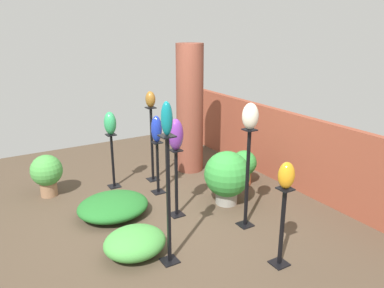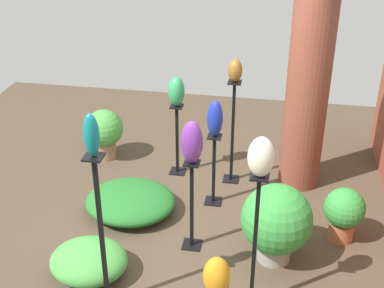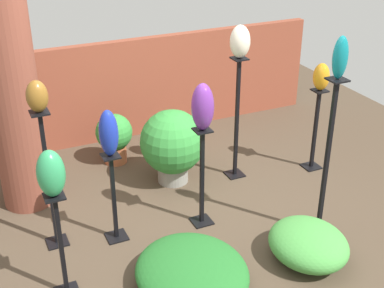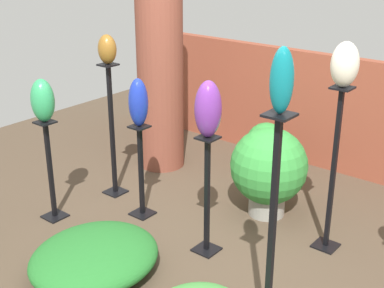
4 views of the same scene
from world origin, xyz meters
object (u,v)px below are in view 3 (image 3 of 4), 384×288
Objects in this scene: art_vase_ivory at (240,42)px; art_vase_teal at (340,58)px; art_vase_bronze at (37,96)px; art_vase_jade at (51,173)px; pedestal_bronze at (50,186)px; pedestal_cobalt at (114,202)px; potted_plant_front_right at (172,144)px; potted_plant_front_left at (114,136)px; art_vase_violet at (203,107)px; art_vase_cobalt at (109,133)px; art_vase_amber at (321,77)px; pedestal_ivory at (237,124)px; pedestal_amber at (315,133)px; pedestal_teal at (326,166)px; pedestal_jade at (62,251)px; brick_pillar at (13,97)px; pedestal_violet at (202,182)px.

art_vase_ivory is 1.36m from art_vase_teal.
art_vase_jade is (-0.07, -0.72, -0.35)m from art_vase_bronze.
pedestal_bronze is 0.61m from pedestal_cobalt.
potted_plant_front_right is 1.38× the size of potted_plant_front_left.
pedestal_cobalt is at bearing 42.66° from art_vase_jade.
potted_plant_front_right is at bearing 86.41° from art_vase_violet.
art_vase_bronze is 0.32× the size of potted_plant_front_right.
art_vase_cobalt is (0.54, -0.16, 0.50)m from pedestal_bronze.
pedestal_ivory is at bearing 166.59° from art_vase_amber.
pedestal_amber is (3.11, 0.21, -0.18)m from pedestal_bronze.
pedestal_teal reaches higher than art_vase_violet.
art_vase_jade is 0.45× the size of potted_plant_front_right.
art_vase_cobalt reaches higher than pedestal_jade.
brick_pillar is at bearing 97.71° from art_vase_bronze.
pedestal_teal is 1.04m from art_vase_teal.
pedestal_jade is 3.39m from art_vase_amber.
pedestal_bronze is 3.90× the size of art_vase_ivory.
art_vase_jade is 0.84m from art_vase_cobalt.
pedestal_ivory reaches higher than potted_plant_front_left.
art_vase_teal is 2.98m from potted_plant_front_left.
art_vase_bronze reaches higher than pedestal_violet.
brick_pillar is 5.50× the size of art_vase_cobalt.
art_vase_violet is (1.53, -1.13, 0.05)m from brick_pillar.
pedestal_violet is 1.66× the size of potted_plant_front_left.
pedestal_jade reaches higher than potted_plant_front_right.
pedestal_jade is 0.97× the size of pedestal_amber.
art_vase_teal is (0.21, -1.33, 1.13)m from pedestal_ivory.
brick_pillar is 6.23× the size of art_vase_jade.
brick_pillar is at bearing 122.99° from pedestal_cobalt.
art_vase_bronze reaches higher than pedestal_cobalt.
brick_pillar is 1.59m from art_vase_jade.
art_vase_amber is (1.70, 0.48, 0.68)m from pedestal_violet.
art_vase_teal is (0.00, -0.00, 1.04)m from pedestal_teal.
potted_plant_front_right is at bearing 166.23° from pedestal_amber.
pedestal_cobalt is at bearing -57.01° from brick_pillar.
art_vase_amber is at bearing 3.83° from pedestal_bronze.
art_vase_teal is (2.46, -0.17, 1.35)m from pedestal_jade.
pedestal_violet is 1.65m from potted_plant_front_left.
pedestal_jade is at bearing -137.34° from art_vase_cobalt.
brick_pillar reaches higher than art_vase_ivory.
art_vase_amber is at bearing 16.33° from pedestal_jade.
art_vase_violet reaches higher than pedestal_bronze.
art_vase_violet is (1.48, 0.46, 0.83)m from pedestal_jade.
art_vase_amber is at bearing 15.67° from pedestal_violet.
art_vase_jade is 3.31m from art_vase_amber.
art_vase_violet reaches higher than pedestal_violet.
brick_pillar is at bearing 144.90° from pedestal_teal.
art_vase_ivory is at bearing 19.76° from art_vase_cobalt.
pedestal_bronze is 4.39× the size of art_vase_amber.
brick_pillar is 2.51× the size of pedestal_jade.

